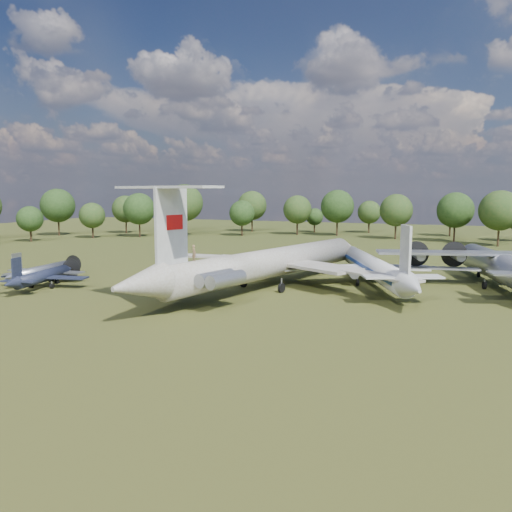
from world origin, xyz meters
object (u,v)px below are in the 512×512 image
at_px(small_prop_west, 43,279).
at_px(person_on_il62, 194,253).
at_px(an12_transport, 501,271).
at_px(il62_airliner, 271,268).
at_px(tu104_jet, 373,271).
at_px(small_prop_northwest, 44,273).

bearing_deg(small_prop_west, person_on_il62, -17.50).
bearing_deg(an12_transport, small_prop_west, -173.54).
bearing_deg(small_prop_west, il62_airliner, 10.72).
relative_size(an12_transport, person_on_il62, 20.11).
bearing_deg(small_prop_west, an12_transport, 10.00).
height_order(il62_airliner, person_on_il62, person_on_il62).
bearing_deg(il62_airliner, tu104_jet, 45.13).
distance_m(tu104_jet, small_prop_west, 46.19).
distance_m(il62_airliner, small_prop_northwest, 33.96).
bearing_deg(person_on_il62, small_prop_west, 25.63).
height_order(an12_transport, small_prop_northwest, an12_transport).
bearing_deg(tu104_jet, an12_transport, -10.16).
bearing_deg(il62_airliner, small_prop_west, -142.37).
relative_size(tu104_jet, person_on_il62, 21.78).
bearing_deg(an12_transport, il62_airliner, -174.26).
relative_size(small_prop_northwest, person_on_il62, 8.99).
distance_m(il62_airliner, person_on_il62, 15.56).
height_order(an12_transport, person_on_il62, person_on_il62).
height_order(small_prop_west, small_prop_northwest, small_prop_west).
bearing_deg(small_prop_west, tu104_jet, 13.10).
height_order(tu104_jet, small_prop_west, tu104_jet).
bearing_deg(small_prop_northwest, tu104_jet, 11.84).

